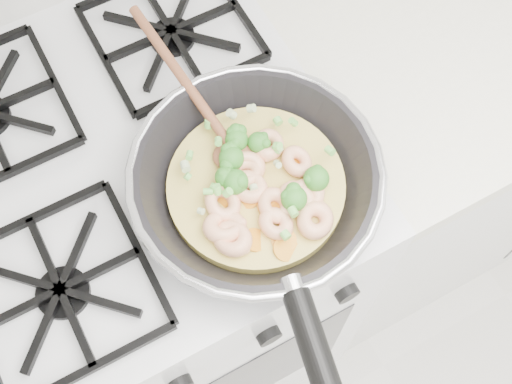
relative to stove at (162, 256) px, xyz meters
name	(u,v)px	position (x,y,z in m)	size (l,w,h in m)	color
stove	(162,256)	(0.00, 0.00, 0.00)	(0.60, 0.60, 0.92)	white
counter_right	(482,98)	(0.80, 0.00, -0.01)	(1.00, 0.60, 0.90)	white
skillet	(257,186)	(0.13, -0.16, 0.50)	(0.34, 0.64, 0.09)	black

